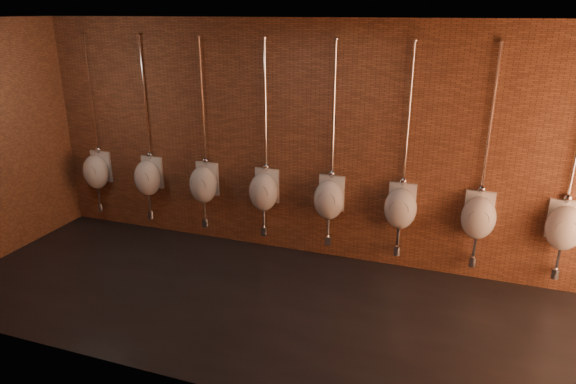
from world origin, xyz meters
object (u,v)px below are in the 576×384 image
Objects in this scene: urinal_0 at (96,171)px; urinal_1 at (148,177)px; urinal_2 at (204,183)px; urinal_4 at (329,199)px; urinal_3 at (264,191)px; urinal_6 at (479,216)px; urinal_7 at (564,227)px; urinal_5 at (401,207)px.

urinal_0 is 1.00× the size of urinal_1.
urinal_0 and urinal_2 have the same top height.
urinal_4 is at bearing 0.00° from urinal_1.
urinal_6 is at bearing 0.00° from urinal_3.
urinal_6 is 0.94m from urinal_7.
urinal_5 is at bearing 0.00° from urinal_1.
urinal_0 is 4.72m from urinal_5.
urinal_6 is (2.83, 0.00, 0.00)m from urinal_3.
urinal_0 is 1.89m from urinal_2.
urinal_0 is 3.77m from urinal_4.
urinal_1 is 1.00× the size of urinal_2.
urinal_6 is at bearing 0.00° from urinal_2.
urinal_2 is 1.89m from urinal_4.
urinal_1 is at bearing 180.00° from urinal_2.
urinal_7 is (4.72, 0.00, 0.00)m from urinal_2.
urinal_5 is (4.72, 0.00, 0.00)m from urinal_0.
urinal_3 is (0.94, 0.00, 0.00)m from urinal_2.
urinal_3 is (2.83, 0.00, 0.00)m from urinal_0.
urinal_2 is 1.00× the size of urinal_5.
urinal_1 is at bearing 180.00° from urinal_4.
urinal_0 is 6.60m from urinal_7.
urinal_5 is (1.89, 0.00, 0.00)m from urinal_3.
urinal_0 and urinal_1 have the same top height.
urinal_1 is 1.00× the size of urinal_3.
urinal_7 is at bearing 0.00° from urinal_3.
urinal_5 and urinal_7 have the same top height.
urinal_6 is at bearing 0.00° from urinal_5.
urinal_3 is 1.00× the size of urinal_6.
urinal_2 is at bearing 180.00° from urinal_3.
urinal_0 is 2.83m from urinal_3.
urinal_2 is at bearing 180.00° from urinal_4.
urinal_2 is 1.00× the size of urinal_3.
urinal_1 is 4.72m from urinal_6.
urinal_5 is 1.89m from urinal_7.
urinal_1 is at bearing 180.00° from urinal_3.
urinal_1 is 1.00× the size of urinal_4.
urinal_3 is 3.77m from urinal_7.
urinal_0 and urinal_7 have the same top height.
urinal_2 and urinal_5 have the same top height.
urinal_4 and urinal_6 have the same top height.
urinal_2 and urinal_7 have the same top height.
urinal_0 is 5.66m from urinal_6.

